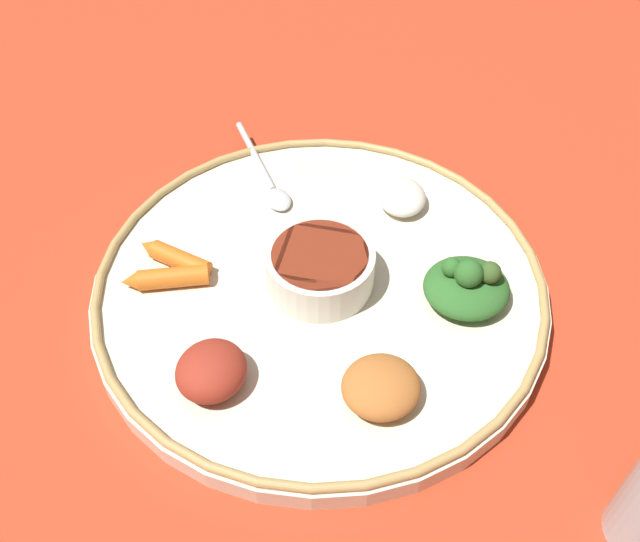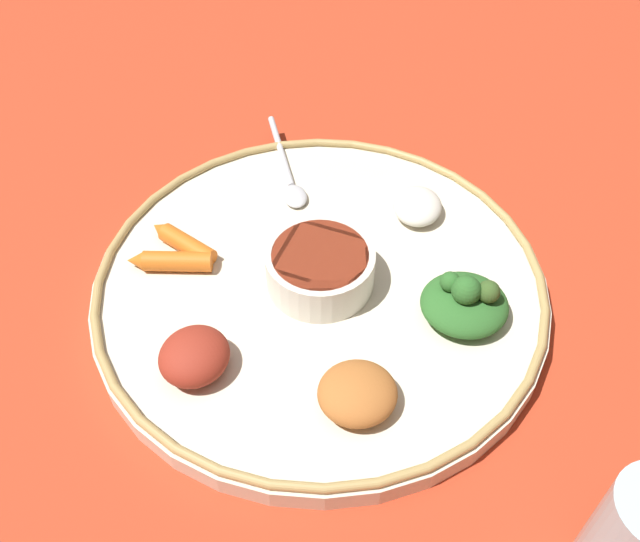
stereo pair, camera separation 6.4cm
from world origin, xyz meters
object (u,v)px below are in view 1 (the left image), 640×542
Objects in this scene: center_bowl at (320,267)px; greens_pile at (467,285)px; carrot_outer at (166,278)px; spoon at (268,180)px; carrot_near_spoon at (175,257)px.

center_bowl is 0.13m from greens_pile.
carrot_outer is (0.14, -0.22, -0.01)m from greens_pile.
carrot_near_spoon is at bearing 0.54° from spoon.
center_bowl is 0.93× the size of greens_pile.
greens_pile is 0.26m from carrot_near_spoon.
carrot_outer is (0.08, -0.11, -0.01)m from center_bowl.
carrot_outer is at bearing -57.99° from greens_pile.
greens_pile is at bearing 116.42° from carrot_near_spoon.
center_bowl is at bearing -63.16° from greens_pile.
center_bowl is 0.72× the size of spoon.
greens_pile is 1.37× the size of carrot_near_spoon.
center_bowl is 0.15m from spoon.
center_bowl is at bearing 56.92° from spoon.
greens_pile is 0.27m from carrot_outer.
greens_pile is at bearing 116.84° from center_bowl.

